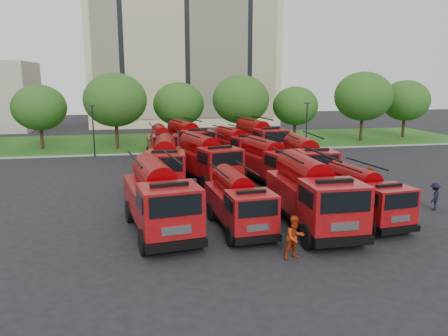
% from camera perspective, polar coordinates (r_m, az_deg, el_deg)
% --- Properties ---
extents(ground, '(140.00, 140.00, 0.00)m').
position_cam_1_polar(ground, '(28.48, 0.72, -3.95)').
color(ground, black).
rests_on(ground, ground).
extents(lawn, '(70.00, 16.00, 0.12)m').
position_cam_1_polar(lawn, '(53.69, -4.96, 3.50)').
color(lawn, '#185115').
rests_on(lawn, ground).
extents(curb, '(70.00, 0.30, 0.14)m').
position_cam_1_polar(curb, '(45.73, -3.86, 2.10)').
color(curb, gray).
rests_on(curb, ground).
extents(apartment_building, '(30.00, 14.18, 25.00)m').
position_cam_1_polar(apartment_building, '(75.32, -5.43, 15.33)').
color(apartment_building, beige).
rests_on(apartment_building, ground).
extents(tree_1, '(5.71, 5.71, 6.98)m').
position_cam_1_polar(tree_1, '(51.01, -22.98, 7.27)').
color(tree_1, '#382314').
rests_on(tree_1, ground).
extents(tree_2, '(6.72, 6.72, 8.22)m').
position_cam_1_polar(tree_2, '(48.46, -14.03, 8.61)').
color(tree_2, '#382314').
rests_on(tree_2, ground).
extents(tree_3, '(5.88, 5.88, 7.19)m').
position_cam_1_polar(tree_3, '(51.14, -5.93, 8.29)').
color(tree_3, '#382314').
rests_on(tree_3, ground).
extents(tree_4, '(6.55, 6.55, 8.01)m').
position_cam_1_polar(tree_4, '(50.75, 2.21, 8.92)').
color(tree_4, '#382314').
rests_on(tree_4, ground).
extents(tree_5, '(5.46, 5.46, 6.68)m').
position_cam_1_polar(tree_5, '(53.78, 9.30, 8.00)').
color(tree_5, '#382314').
rests_on(tree_5, ground).
extents(tree_6, '(6.89, 6.89, 8.42)m').
position_cam_1_polar(tree_6, '(55.66, 17.73, 8.91)').
color(tree_6, '#382314').
rests_on(tree_6, ground).
extents(tree_7, '(6.05, 6.05, 7.39)m').
position_cam_1_polar(tree_7, '(61.01, 22.62, 8.13)').
color(tree_7, '#382314').
rests_on(tree_7, ground).
extents(lamp_post_0, '(0.60, 0.25, 5.11)m').
position_cam_1_polar(lamp_post_0, '(44.52, -16.72, 5.04)').
color(lamp_post_0, black).
rests_on(lamp_post_0, ground).
extents(lamp_post_1, '(0.60, 0.25, 5.11)m').
position_cam_1_polar(lamp_post_1, '(47.67, 10.73, 5.74)').
color(lamp_post_1, black).
rests_on(lamp_post_1, ground).
extents(fire_truck_0, '(3.75, 8.04, 3.52)m').
position_cam_1_polar(fire_truck_0, '(22.25, -8.51, -3.84)').
color(fire_truck_0, black).
rests_on(fire_truck_0, ground).
extents(fire_truck_1, '(2.69, 6.50, 2.89)m').
position_cam_1_polar(fire_truck_1, '(22.52, 1.84, -4.36)').
color(fire_truck_1, black).
rests_on(fire_truck_1, ground).
extents(fire_truck_2, '(2.94, 7.88, 3.58)m').
position_cam_1_polar(fire_truck_2, '(23.08, 11.36, -3.31)').
color(fire_truck_2, black).
rests_on(fire_truck_2, ground).
extents(fire_truck_3, '(2.86, 6.54, 2.89)m').
position_cam_1_polar(fire_truck_3, '(24.87, 17.62, -3.38)').
color(fire_truck_3, black).
rests_on(fire_truck_3, ground).
extents(fire_truck_4, '(3.20, 7.77, 3.46)m').
position_cam_1_polar(fire_truck_4, '(31.32, -7.66, 0.66)').
color(fire_truck_4, black).
rests_on(fire_truck_4, ground).
extents(fire_truck_5, '(4.47, 8.07, 3.49)m').
position_cam_1_polar(fire_truck_5, '(32.48, -2.42, 1.18)').
color(fire_truck_5, black).
rests_on(fire_truck_5, ground).
extents(fire_truck_6, '(3.84, 7.41, 3.22)m').
position_cam_1_polar(fire_truck_6, '(32.23, 5.90, 0.79)').
color(fire_truck_6, black).
rests_on(fire_truck_6, ground).
extents(fire_truck_7, '(3.04, 7.51, 3.36)m').
position_cam_1_polar(fire_truck_7, '(32.83, 10.54, 0.99)').
color(fire_truck_7, black).
rests_on(fire_truck_7, ground).
extents(fire_truck_8, '(2.85, 7.13, 3.19)m').
position_cam_1_polar(fire_truck_8, '(41.82, -8.14, 3.24)').
color(fire_truck_8, black).
rests_on(fire_truck_8, ground).
extents(fire_truck_9, '(4.63, 8.28, 3.58)m').
position_cam_1_polar(fire_truck_9, '(42.10, -4.78, 3.64)').
color(fire_truck_9, black).
rests_on(fire_truck_9, ground).
extents(fire_truck_10, '(3.91, 7.04, 3.04)m').
position_cam_1_polar(fire_truck_10, '(40.84, 1.40, 3.04)').
color(fire_truck_10, black).
rests_on(fire_truck_10, ground).
extents(fire_truck_11, '(4.11, 8.34, 3.63)m').
position_cam_1_polar(fire_truck_11, '(42.95, 4.45, 3.84)').
color(fire_truck_11, black).
rests_on(fire_truck_11, ground).
extents(firefighter_0, '(0.57, 0.43, 1.51)m').
position_cam_1_polar(firefighter_0, '(23.57, 18.92, -7.99)').
color(firefighter_0, '#9E2C0C').
rests_on(firefighter_0, ground).
extents(firefighter_1, '(1.03, 0.73, 1.92)m').
position_cam_1_polar(firefighter_1, '(19.58, 9.13, -11.58)').
color(firefighter_1, '#9E2C0C').
rests_on(firefighter_1, ground).
extents(firefighter_2, '(0.61, 0.96, 1.56)m').
position_cam_1_polar(firefighter_2, '(23.23, 19.52, -8.33)').
color(firefighter_2, black).
rests_on(firefighter_2, ground).
extents(firefighter_3, '(1.15, 1.12, 1.64)m').
position_cam_1_polar(firefighter_3, '(28.84, 25.67, -4.94)').
color(firefighter_3, black).
rests_on(firefighter_3, ground).
extents(firefighter_4, '(1.09, 0.95, 1.88)m').
position_cam_1_polar(firefighter_4, '(26.25, -3.95, -5.35)').
color(firefighter_4, black).
rests_on(firefighter_4, ground).
extents(firefighter_5, '(1.43, 0.63, 1.53)m').
position_cam_1_polar(firefighter_5, '(32.74, 18.47, -2.49)').
color(firefighter_5, '#9E2C0C').
rests_on(firefighter_5, ground).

